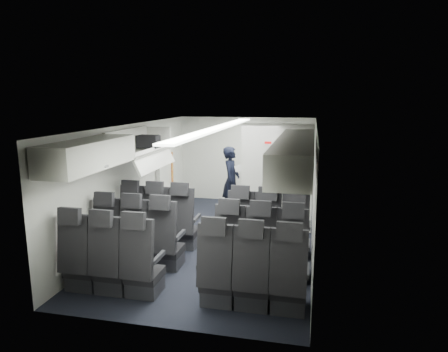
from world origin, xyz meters
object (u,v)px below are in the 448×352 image
at_px(seat_row_mid, 198,247).
at_px(galley_unit, 282,168).
at_px(boarding_door, 165,172).
at_px(carry_on_bag, 148,141).
at_px(seat_row_front, 212,228).
at_px(flight_attendant, 231,181).
at_px(seat_row_rear, 179,271).

relative_size(seat_row_mid, galley_unit, 1.75).
bearing_deg(boarding_door, carry_on_bag, -80.31).
bearing_deg(carry_on_bag, seat_row_front, -23.93).
xyz_separation_m(seat_row_mid, flight_attendant, (-0.12, 3.15, 0.38)).
bearing_deg(seat_row_front, flight_attendant, 93.15).
distance_m(galley_unit, boarding_door, 2.84).
relative_size(seat_row_rear, carry_on_bag, 8.49).
height_order(seat_row_front, seat_row_rear, same).
bearing_deg(galley_unit, seat_row_mid, -102.88).
bearing_deg(seat_row_front, seat_row_rear, -90.00).
xyz_separation_m(seat_row_rear, flight_attendant, (-0.12, 4.05, 0.38)).
relative_size(seat_row_front, carry_on_bag, 8.49).
bearing_deg(seat_row_rear, seat_row_mid, 90.00).
distance_m(seat_row_front, seat_row_rear, 1.80).
bearing_deg(seat_row_rear, seat_row_front, 90.00).
bearing_deg(boarding_door, galley_unit, 24.28).
height_order(seat_row_front, seat_row_mid, same).
bearing_deg(boarding_door, seat_row_rear, -67.13).
height_order(seat_row_mid, boarding_door, boarding_door).
bearing_deg(seat_row_rear, carry_on_bag, 120.12).
distance_m(seat_row_rear, boarding_door, 4.25).
bearing_deg(boarding_door, flight_attendant, 6.16).
bearing_deg(boarding_door, seat_row_mid, -61.23).
xyz_separation_m(galley_unit, flight_attendant, (-1.07, -1.00, -0.17)).
bearing_deg(flight_attendant, boarding_door, 98.58).
distance_m(flight_attendant, carry_on_bag, 2.33).
bearing_deg(seat_row_mid, seat_row_front, 90.00).
relative_size(seat_row_rear, boarding_door, 1.79).
bearing_deg(galley_unit, seat_row_front, -106.28).
bearing_deg(seat_row_front, boarding_door, 128.16).
height_order(seat_row_front, boarding_door, boarding_door).
distance_m(seat_row_front, flight_attendant, 2.28).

